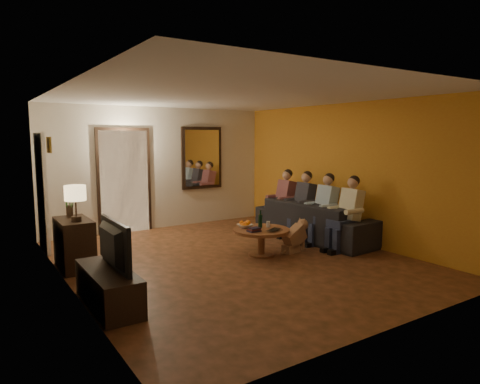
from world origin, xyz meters
TOP-DOWN VIEW (x-y plane):
  - floor at (0.00, 0.00)m, footprint 5.00×6.00m
  - ceiling at (0.00, 0.00)m, footprint 5.00×6.00m
  - back_wall at (0.00, 3.00)m, footprint 5.00×0.02m
  - front_wall at (0.00, -3.00)m, footprint 5.00×0.02m
  - left_wall at (-2.50, 0.00)m, footprint 0.02×6.00m
  - right_wall at (2.50, 0.00)m, footprint 0.02×6.00m
  - orange_accent at (2.49, 0.00)m, footprint 0.01×6.00m
  - kitchen_doorway at (-0.80, 2.98)m, footprint 1.00×0.06m
  - door_trim at (-0.80, 2.97)m, footprint 1.12×0.04m
  - fridge_glimpse at (-0.55, 2.98)m, footprint 0.45×0.03m
  - mirror_frame at (1.00, 2.96)m, footprint 1.00×0.05m
  - mirror_glass at (1.00, 2.93)m, footprint 0.86×0.02m
  - white_door at (-2.46, 2.30)m, footprint 0.06×0.85m
  - framed_art at (-2.47, 1.30)m, footprint 0.03×0.28m
  - art_canvas at (-2.46, 1.30)m, footprint 0.01×0.22m
  - dresser at (-2.25, 0.94)m, footprint 0.45×0.84m
  - table_lamp at (-2.25, 0.72)m, footprint 0.30×0.30m
  - flower_vase at (-2.25, 1.16)m, footprint 0.14×0.14m
  - tv_stand at (-2.25, -0.80)m, footprint 0.45×1.31m
  - tv at (-2.25, -0.80)m, footprint 0.99×0.13m
  - sofa at (2.10, 0.35)m, footprint 2.60×1.16m
  - person_a at (2.00, -0.55)m, footprint 0.60×0.40m
  - person_b at (2.00, 0.05)m, footprint 0.60×0.40m
  - person_c at (2.00, 0.65)m, footprint 0.60×0.40m
  - person_d at (2.00, 1.25)m, footprint 0.60×0.40m
  - dog at (1.14, -0.14)m, footprint 0.60×0.35m
  - coffee_table at (0.52, -0.02)m, footprint 1.16×1.16m
  - bowl at (0.34, 0.20)m, footprint 0.26×0.26m
  - oranges at (0.34, 0.20)m, footprint 0.20×0.20m
  - wine_bottle at (0.57, 0.08)m, footprint 0.07×0.07m
  - wine_glass at (0.70, 0.03)m, footprint 0.06×0.06m
  - book_stack at (0.30, -0.12)m, footprint 0.20×0.15m
  - laptop at (0.62, -0.30)m, footprint 0.39×0.34m

SIDE VIEW (x-z plane):
  - floor at x=0.00m, z-range -0.01..0.01m
  - tv_stand at x=-2.25m, z-range 0.00..0.44m
  - coffee_table at x=0.52m, z-range 0.00..0.45m
  - dog at x=1.14m, z-range 0.00..0.56m
  - sofa at x=2.10m, z-range 0.00..0.74m
  - dresser at x=-2.25m, z-range 0.00..0.75m
  - laptop at x=0.62m, z-range 0.45..0.48m
  - bowl at x=0.34m, z-range 0.45..0.51m
  - book_stack at x=0.30m, z-range 0.45..0.52m
  - wine_glass at x=0.70m, z-range 0.45..0.55m
  - oranges at x=0.34m, z-range 0.51..0.59m
  - person_a at x=2.00m, z-range 0.00..1.20m
  - person_b at x=2.00m, z-range 0.00..1.20m
  - person_c at x=2.00m, z-range 0.00..1.20m
  - person_d at x=2.00m, z-range 0.00..1.20m
  - wine_bottle at x=0.57m, z-range 0.45..0.76m
  - tv at x=-2.25m, z-range 0.44..1.00m
  - fridge_glimpse at x=-0.55m, z-range 0.05..1.75m
  - flower_vase at x=-2.25m, z-range 0.75..1.19m
  - table_lamp at x=-2.25m, z-range 0.75..1.29m
  - white_door at x=-2.46m, z-range 0.00..2.04m
  - kitchen_doorway at x=-0.80m, z-range 0.00..2.10m
  - door_trim at x=-0.80m, z-range -0.06..2.16m
  - back_wall at x=0.00m, z-range 0.00..2.60m
  - front_wall at x=0.00m, z-range 0.00..2.60m
  - left_wall at x=-2.50m, z-range 0.00..2.60m
  - right_wall at x=2.50m, z-range 0.00..2.60m
  - orange_accent at x=2.49m, z-range 0.00..2.60m
  - mirror_frame at x=1.00m, z-range 0.80..2.20m
  - mirror_glass at x=1.00m, z-range 0.87..2.13m
  - framed_art at x=-2.47m, z-range 1.73..1.97m
  - art_canvas at x=-2.46m, z-range 1.76..1.94m
  - ceiling at x=0.00m, z-range 2.60..2.60m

